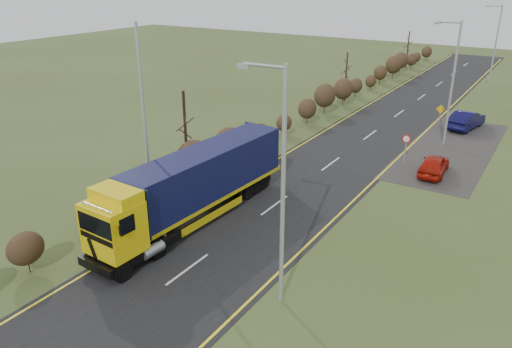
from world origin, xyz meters
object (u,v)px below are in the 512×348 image
object	(u,v)px
lorry	(193,183)
car_red_hatchback	(434,165)
streetlight_near	(280,180)
speed_sign	(406,144)
car_blue_sedan	(466,120)

from	to	relation	value
lorry	car_red_hatchback	xyz separation A→B (m)	(9.44, 13.85, -1.53)
car_red_hatchback	streetlight_near	xyz separation A→B (m)	(-2.01, -17.65, 4.77)
car_red_hatchback	speed_sign	distance (m)	2.55
lorry	speed_sign	size ratio (longest dim) A/B	6.44
streetlight_near	speed_sign	world-z (taller)	streetlight_near
car_red_hatchback	car_blue_sedan	world-z (taller)	car_blue_sedan
car_red_hatchback	streetlight_near	bearing A→B (deg)	80.51
car_blue_sedan	streetlight_near	distance (m)	30.35
car_red_hatchback	speed_sign	world-z (taller)	speed_sign
car_blue_sedan	speed_sign	size ratio (longest dim) A/B	2.18
car_red_hatchback	streetlight_near	world-z (taller)	streetlight_near
lorry	streetlight_near	xyz separation A→B (m)	(7.43, -3.80, 3.24)
car_red_hatchback	car_blue_sedan	bearing A→B (deg)	-91.75
car_red_hatchback	car_blue_sedan	size ratio (longest dim) A/B	0.84
lorry	speed_sign	world-z (taller)	lorry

